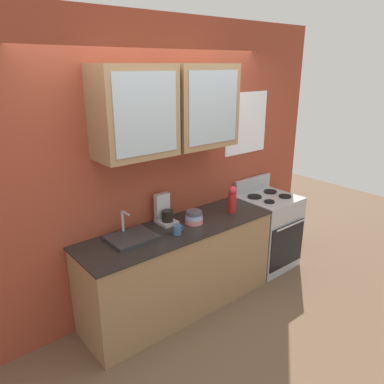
{
  "coord_description": "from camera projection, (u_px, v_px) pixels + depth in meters",
  "views": [
    {
      "loc": [
        -1.98,
        -2.59,
        2.37
      ],
      "look_at": [
        0.16,
        0.0,
        1.21
      ],
      "focal_mm": 34.83,
      "sensor_mm": 36.0,
      "label": 1
    }
  ],
  "objects": [
    {
      "name": "bowl_stack",
      "position": [
        194.0,
        217.0,
        3.65
      ],
      "size": [
        0.18,
        0.18,
        0.13
      ],
      "color": "#D87F84",
      "rests_on": "counter"
    },
    {
      "name": "coffee_maker",
      "position": [
        165.0,
        212.0,
        3.64
      ],
      "size": [
        0.17,
        0.2,
        0.29
      ],
      "color": "#B7B7BC",
      "rests_on": "counter"
    },
    {
      "name": "ground_plane",
      "position": [
        180.0,
        306.0,
        3.85
      ],
      "size": [
        10.0,
        10.0,
        0.0
      ],
      "primitive_type": "plane",
      "color": "brown"
    },
    {
      "name": "back_wall_unit",
      "position": [
        160.0,
        155.0,
        3.57
      ],
      "size": [
        4.38,
        0.48,
        2.8
      ],
      "color": "#993D28",
      "rests_on": "ground_plane"
    },
    {
      "name": "stove_range",
      "position": [
        267.0,
        231.0,
        4.51
      ],
      "size": [
        0.63,
        0.63,
        1.06
      ],
      "color": "#ADAFB5",
      "rests_on": "ground_plane"
    },
    {
      "name": "counter",
      "position": [
        180.0,
        268.0,
        3.7
      ],
      "size": [
        2.03,
        0.62,
        0.88
      ],
      "color": "#93704C",
      "rests_on": "ground_plane"
    },
    {
      "name": "sink_faucet",
      "position": [
        131.0,
        237.0,
        3.32
      ],
      "size": [
        0.41,
        0.34,
        0.24
      ],
      "color": "#2D2D30",
      "rests_on": "counter"
    },
    {
      "name": "vase",
      "position": [
        232.0,
        199.0,
        3.89
      ],
      "size": [
        0.09,
        0.09,
        0.29
      ],
      "color": "#B21E1E",
      "rests_on": "counter"
    },
    {
      "name": "cup_near_sink",
      "position": [
        177.0,
        230.0,
        3.41
      ],
      "size": [
        0.12,
        0.08,
        0.09
      ],
      "color": "#38608C",
      "rests_on": "counter"
    }
  ]
}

